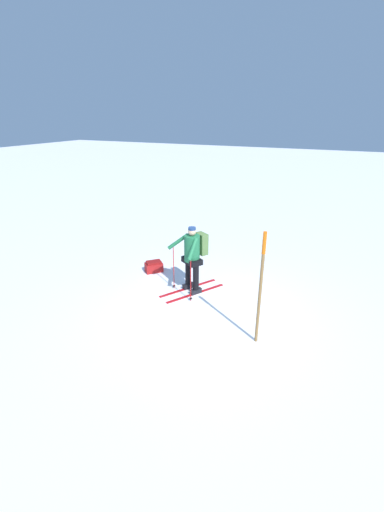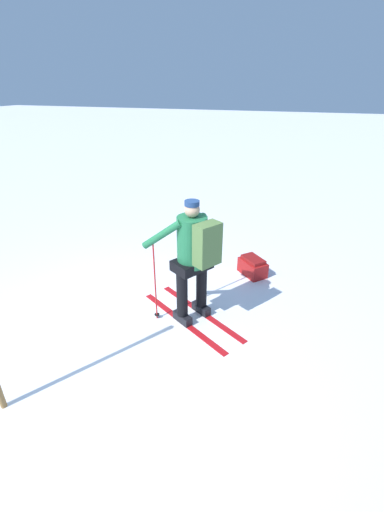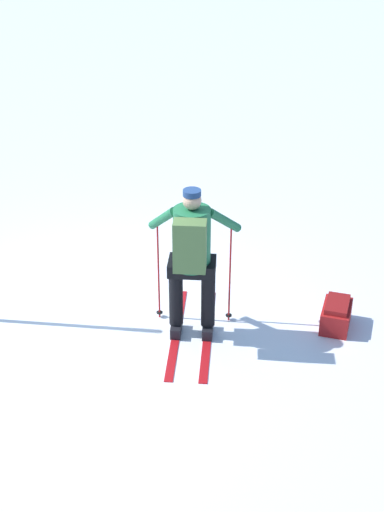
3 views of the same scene
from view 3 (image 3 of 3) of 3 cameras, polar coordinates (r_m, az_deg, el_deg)
ground_plane at (r=8.17m, az=-6.40°, el=-4.87°), size 80.00×80.00×0.00m
skier at (r=7.29m, az=-0.02°, el=0.15°), size 1.26×1.69×1.71m
dropped_backpack at (r=8.04m, az=11.46°, el=-4.65°), size 0.55×0.56×0.32m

